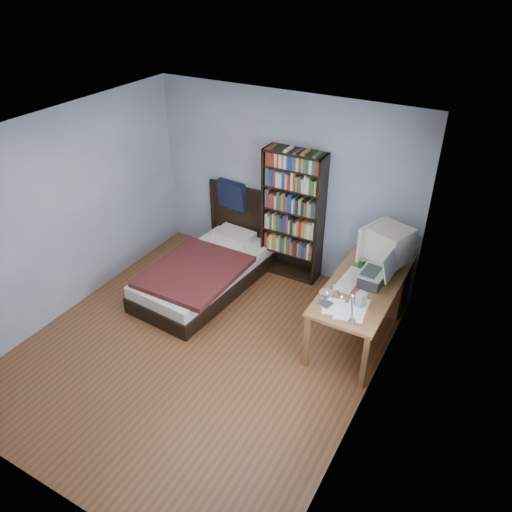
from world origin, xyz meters
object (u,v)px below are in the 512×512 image
Objects in this scene: crt_monitor at (387,245)px; speaker at (361,299)px; soda_can at (362,265)px; desk at (375,283)px; bed at (208,268)px; bookshelf at (293,216)px; laptop at (374,277)px; desk_lamp at (331,299)px; keyboard at (350,280)px.

speaker is at bearing -88.85° from crt_monitor.
desk is at bearing 64.29° from soda_can.
speaker is at bearing -10.21° from bed.
soda_can is at bearing -24.38° from bookshelf.
laptop is 0.24× the size of bookshelf.
laptop is 2.53× the size of speaker.
desk_lamp reaches higher than desk.
bookshelf is at bearing 150.64° from laptop.
desk is at bearing 13.82° from bed.
desk is 1.02m from speaker.
bookshelf is (-1.38, 1.21, 0.10)m from speaker.
crt_monitor is 2.40m from bed.
laptop reaches higher than keyboard.
laptop is at bearing -87.95° from crt_monitor.
keyboard is 0.28× the size of bookshelf.
speaker is 0.72m from soda_can.
desk is 2.21m from bed.
desk_lamp is 0.81m from speaker.
keyboard is (-0.15, -0.54, 0.33)m from desk.
desk is 9.98× the size of speaker.
bed is at bearing -166.18° from desk.
bed is (-2.02, -0.28, -0.54)m from soda_can.
desk is at bearing 114.98° from speaker.
crt_monitor is 0.27× the size of bed.
bed is at bearing -171.36° from speaker.
desk_lamp is 2.31m from bookshelf.
speaker is (0.25, -0.39, 0.07)m from keyboard.
desk_lamp is 2.60m from bed.
bed is (-2.23, -0.47, -0.77)m from crt_monitor.
crt_monitor is at bearing -13.71° from bookshelf.
crt_monitor is 3.37× the size of speaker.
laptop is 0.27m from keyboard.
speaker reaches higher than keyboard.
bed is at bearing -136.87° from bookshelf.
keyboard is 2.05m from bed.
speaker is 1.84m from bookshelf.
soda_can is at bearing 95.11° from desk_lamp.
bed reaches higher than keyboard.
crt_monitor is 4.38× the size of soda_can.
bookshelf reaches higher than speaker.
keyboard is at bearing -96.24° from soda_can.
bookshelf reaches higher than keyboard.
speaker is at bearing -83.87° from desk.
soda_can is (-0.22, 0.25, -0.05)m from laptop.
speaker is 0.08× the size of bed.
soda_can is at bearing 126.74° from speaker.
bookshelf is (-1.37, 0.33, -0.12)m from crt_monitor.
bookshelf is 0.85× the size of bed.
soda_can is 0.06× the size of bed.
crt_monitor reaches higher than soda_can.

